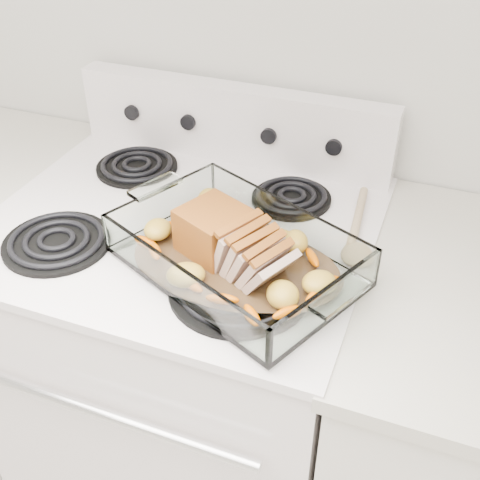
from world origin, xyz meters
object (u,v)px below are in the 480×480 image
(electric_range, at_px, (192,369))
(counter_right, at_px, (466,457))
(baking_dish, at_px, (236,258))
(pork_roast, at_px, (224,242))

(electric_range, height_order, counter_right, electric_range)
(baking_dish, bearing_deg, counter_right, 36.72)
(electric_range, relative_size, counter_right, 1.20)
(counter_right, bearing_deg, electric_range, 179.90)
(electric_range, height_order, baking_dish, electric_range)
(baking_dish, distance_m, pork_roast, 0.04)
(electric_range, bearing_deg, pork_roast, -37.88)
(baking_dish, height_order, pork_roast, pork_roast)
(electric_range, xyz_separation_m, baking_dish, (0.17, -0.11, 0.48))
(electric_range, xyz_separation_m, pork_roast, (0.14, -0.11, 0.51))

